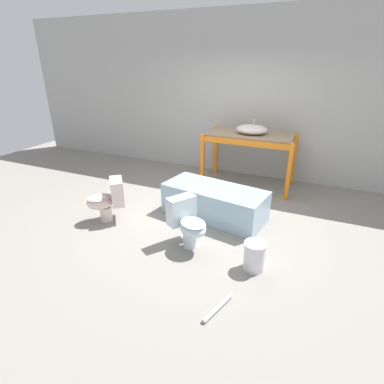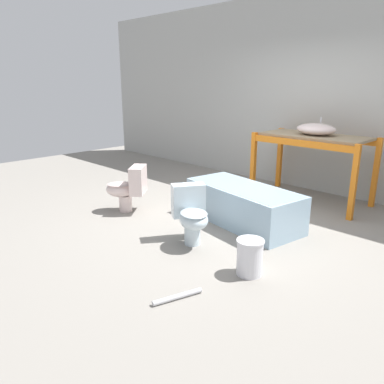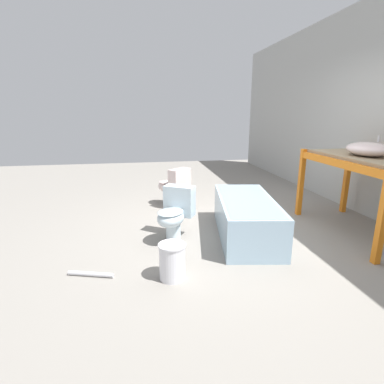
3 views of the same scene
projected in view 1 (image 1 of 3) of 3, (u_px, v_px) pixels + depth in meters
ground_plane at (203, 214)px, 4.84m from camera, size 12.00×12.00×0.00m
warehouse_wall_rear at (244, 97)px, 6.00m from camera, size 10.80×0.08×3.20m
shelving_rack at (250, 142)px, 5.64m from camera, size 1.68×0.85×1.03m
sink_basin at (252, 129)px, 5.53m from camera, size 0.59×0.46×0.25m
bathtub_main at (214, 200)px, 4.68m from camera, size 1.68×0.94×0.49m
toilet_near at (188, 222)px, 3.90m from camera, size 0.65×0.58×0.66m
toilet_far at (108, 199)px, 4.54m from camera, size 0.65×0.62×0.66m
bucket_white at (254, 255)px, 3.51m from camera, size 0.27×0.27×0.36m
loose_pipe at (218, 308)px, 2.99m from camera, size 0.18×0.45×0.05m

